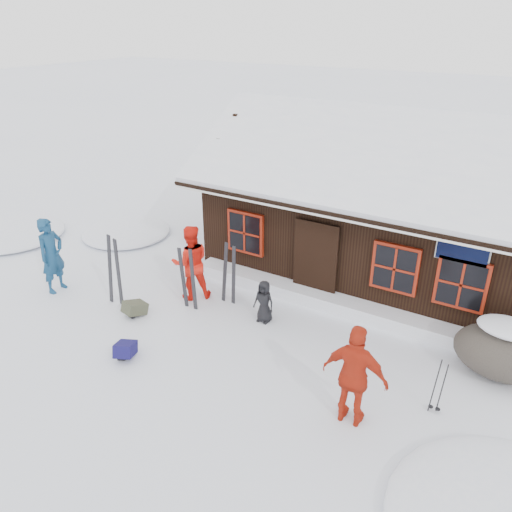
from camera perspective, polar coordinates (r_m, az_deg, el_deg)
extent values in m
plane|color=white|center=(11.17, -3.02, -9.12)|extent=(120.00, 120.00, 0.00)
cube|color=black|center=(14.05, 13.52, 3.62)|extent=(8.00, 5.00, 2.50)
cube|color=black|center=(12.06, 12.27, 10.64)|extent=(8.90, 3.14, 1.88)
cube|color=black|center=(14.81, 16.25, 12.99)|extent=(8.90, 3.14, 1.88)
cube|color=white|center=(12.02, 12.34, 11.28)|extent=(8.72, 3.07, 1.86)
cube|color=white|center=(14.78, 16.31, 13.51)|extent=(8.72, 3.07, 1.86)
cube|color=white|center=(13.25, 14.88, 15.58)|extent=(8.81, 0.22, 0.14)
cube|color=silver|center=(11.00, 9.24, 4.65)|extent=(8.90, 0.10, 0.20)
cube|color=black|center=(12.14, 6.87, -0.74)|extent=(1.00, 0.10, 2.00)
cube|color=black|center=(10.88, 22.59, 0.79)|extent=(1.00, 0.06, 0.60)
cube|color=maroon|center=(12.83, -1.20, 2.70)|extent=(1.04, 0.10, 1.14)
cube|color=black|center=(12.80, -1.30, 2.64)|extent=(0.90, 0.04, 1.00)
cube|color=maroon|center=(11.44, 15.60, -1.36)|extent=(1.04, 0.10, 1.14)
cube|color=black|center=(11.40, 15.54, -1.44)|extent=(0.90, 0.04, 1.00)
cube|color=maroon|center=(11.22, 22.42, -2.99)|extent=(1.04, 0.10, 1.14)
cube|color=black|center=(11.19, 22.38, -3.07)|extent=(0.90, 0.04, 1.00)
cube|color=white|center=(12.17, 8.84, -5.22)|extent=(7.60, 0.60, 0.35)
ellipsoid|color=white|center=(16.66, -14.55, 2.40)|extent=(2.80, 2.80, 0.34)
ellipsoid|color=white|center=(17.76, -26.00, 2.01)|extent=(3.20, 3.20, 0.38)
imported|color=navy|center=(13.45, -22.30, 0.07)|extent=(0.52, 0.75, 1.96)
imported|color=red|center=(12.25, -7.46, -0.74)|extent=(1.17, 1.17, 1.91)
imported|color=red|center=(8.70, 11.23, -13.35)|extent=(1.15, 0.50, 1.93)
imported|color=black|center=(11.39, 0.92, -5.23)|extent=(0.51, 0.34, 1.03)
ellipsoid|color=#474139|center=(10.93, 26.35, -9.88)|extent=(1.82, 1.37, 1.00)
ellipsoid|color=white|center=(10.70, 26.81, -7.94)|extent=(1.15, 0.83, 0.26)
cube|color=black|center=(12.46, -16.34, -1.56)|extent=(0.26, 0.10, 1.86)
cube|color=black|center=(12.23, -15.45, -1.96)|extent=(0.25, 0.12, 1.86)
cube|color=black|center=(11.95, -8.33, -2.59)|extent=(0.17, 0.09, 1.62)
cube|color=black|center=(11.83, -7.21, -2.82)|extent=(0.18, 0.07, 1.62)
cube|color=black|center=(12.07, -3.58, -1.99)|extent=(0.21, 0.08, 1.64)
cube|color=black|center=(11.91, -2.58, -2.35)|extent=(0.20, 0.10, 1.64)
cylinder|color=black|center=(9.54, 19.73, -13.88)|extent=(0.08, 0.10, 1.14)
cylinder|color=black|center=(9.53, 20.47, -14.07)|extent=(0.08, 0.10, 1.14)
cube|color=#14114A|center=(10.81, -14.66, -10.54)|extent=(0.55, 0.60, 0.27)
cube|color=#3F422F|center=(12.13, -13.65, -6.04)|extent=(0.48, 0.57, 0.27)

